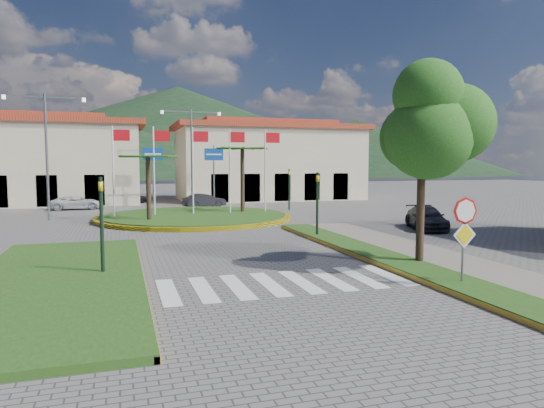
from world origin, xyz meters
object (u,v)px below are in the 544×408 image
object	(u,v)px
car_dark_b	(204,201)
car_side_right	(426,218)
white_van	(77,203)
car_dark_a	(129,198)
stop_sign	(464,227)
roundabout_island	(195,216)
deciduous_tree	(423,119)

from	to	relation	value
car_dark_b	car_side_right	xyz separation A→B (m)	(9.51, -16.84, 0.04)
white_van	car_dark_a	size ratio (longest dim) A/B	1.26
white_van	car_dark_a	bearing A→B (deg)	-43.61
stop_sign	white_van	xyz separation A→B (m)	(-12.81, 29.48, -1.24)
white_van	roundabout_island	bearing A→B (deg)	-144.37
deciduous_tree	car_dark_b	size ratio (longest dim) A/B	1.94
roundabout_island	white_van	xyz separation A→B (m)	(-7.92, 9.44, 0.38)
roundabout_island	car_side_right	size ratio (longest dim) A/B	2.99
car_side_right	car_dark_b	bearing A→B (deg)	141.66
white_van	deciduous_tree	bearing A→B (deg)	-157.46
roundabout_island	stop_sign	world-z (taller)	roundabout_island
roundabout_island	car_dark_b	bearing A→B (deg)	76.00
stop_sign	deciduous_tree	world-z (taller)	deciduous_tree
car_side_right	deciduous_tree	bearing A→B (deg)	-104.16
roundabout_island	car_side_right	xyz separation A→B (m)	(11.50, -8.84, 0.45)
car_dark_a	car_side_right	world-z (taller)	car_side_right
stop_sign	car_dark_a	distance (m)	35.56
car_dark_a	car_dark_b	world-z (taller)	car_dark_b
stop_sign	roundabout_island	bearing A→B (deg)	103.73
deciduous_tree	car_dark_b	distance (m)	25.66
stop_sign	deciduous_tree	size ratio (longest dim) A/B	0.39
deciduous_tree	car_side_right	distance (m)	11.11
deciduous_tree	car_dark_b	bearing A→B (deg)	97.97
stop_sign	car_dark_a	size ratio (longest dim) A/B	0.85
stop_sign	white_van	size ratio (longest dim) A/B	0.67
white_van	car_dark_a	xyz separation A→B (m)	(4.05, 4.96, -0.02)
car_side_right	stop_sign	bearing A→B (deg)	-98.34
stop_sign	car_dark_a	bearing A→B (deg)	104.27
white_van	stop_sign	bearing A→B (deg)	-160.86
stop_sign	car_side_right	size ratio (longest dim) A/B	0.62
car_side_right	white_van	bearing A→B (deg)	158.95
car_dark_a	car_dark_b	size ratio (longest dim) A/B	0.89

